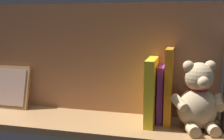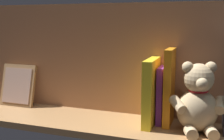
# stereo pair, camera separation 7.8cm
# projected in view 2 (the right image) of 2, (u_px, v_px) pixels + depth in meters

# --- Properties ---
(ground_plane) EXTENTS (1.10, 0.24, 0.02)m
(ground_plane) POSITION_uv_depth(u_px,v_px,m) (112.00, 124.00, 0.96)
(ground_plane) COLOR #A87A4C
(shelf_back_panel) EXTENTS (1.10, 0.02, 0.39)m
(shelf_back_panel) POSITION_uv_depth(u_px,v_px,m) (121.00, 59.00, 1.02)
(shelf_back_panel) COLOR #9F6743
(shelf_back_panel) RESTS_ON ground_plane
(teddy_bear) EXTENTS (0.16, 0.16, 0.21)m
(teddy_bear) POSITION_uv_depth(u_px,v_px,m) (198.00, 101.00, 0.85)
(teddy_bear) COLOR #D1B284
(teddy_bear) RESTS_ON ground_plane
(book_3) EXTENTS (0.02, 0.11, 0.24)m
(book_3) POSITION_uv_depth(u_px,v_px,m) (169.00, 87.00, 0.91)
(book_3) COLOR orange
(book_3) RESTS_ON ground_plane
(book_4) EXTENTS (0.02, 0.09, 0.18)m
(book_4) POSITION_uv_depth(u_px,v_px,m) (161.00, 95.00, 0.93)
(book_4) COLOR purple
(book_4) RESTS_ON ground_plane
(book_5) EXTENTS (0.03, 0.14, 0.21)m
(book_5) POSITION_uv_depth(u_px,v_px,m) (151.00, 92.00, 0.91)
(book_5) COLOR yellow
(book_5) RESTS_ON ground_plane
(picture_frame_leaning) EXTENTS (0.14, 0.05, 0.16)m
(picture_frame_leaning) POSITION_uv_depth(u_px,v_px,m) (18.00, 85.00, 1.13)
(picture_frame_leaning) COLOR #A87A4C
(picture_frame_leaning) RESTS_ON ground_plane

